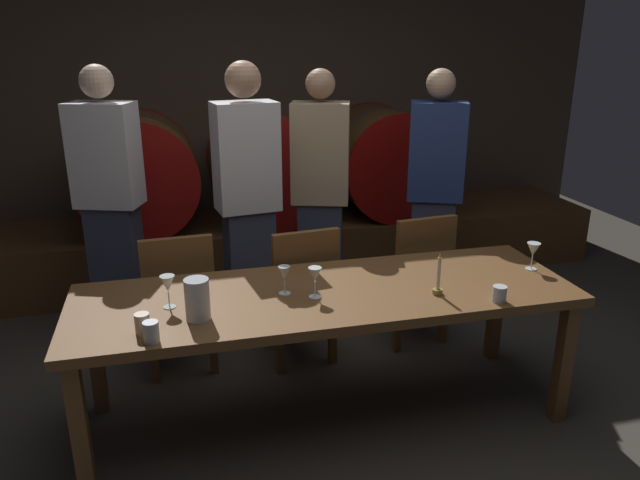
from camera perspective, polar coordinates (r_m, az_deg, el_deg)
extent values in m
plane|color=#3F3A33|center=(3.35, 1.56, -16.51)|extent=(8.10, 8.10, 0.00)
cube|color=#473A2D|center=(5.42, -6.31, 13.79)|extent=(6.23, 0.24, 2.93)
cube|color=brown|center=(5.15, -4.96, -0.48)|extent=(5.61, 0.90, 0.47)
cylinder|color=brown|center=(4.91, -16.73, 6.08)|extent=(0.88, 0.80, 0.88)
cylinder|color=#9E1411|center=(4.51, -16.89, 4.96)|extent=(0.90, 0.03, 0.90)
cylinder|color=#9E1411|center=(5.32, -16.60, 7.03)|extent=(0.90, 0.03, 0.90)
cylinder|color=#2D2D33|center=(4.91, -16.73, 6.08)|extent=(0.89, 0.04, 0.89)
cylinder|color=brown|center=(4.97, -5.13, 6.93)|extent=(0.88, 0.80, 0.88)
cylinder|color=#B21C16|center=(4.56, -4.29, 5.89)|extent=(0.90, 0.03, 0.90)
cylinder|color=#B21C16|center=(5.37, -5.86, 7.81)|extent=(0.90, 0.03, 0.90)
cylinder|color=#2D2D33|center=(4.97, -5.13, 6.93)|extent=(0.89, 0.04, 0.89)
cylinder|color=#513319|center=(5.22, 6.00, 7.48)|extent=(0.88, 0.80, 0.88)
cylinder|color=maroon|center=(4.84, 7.68, 6.52)|extent=(0.90, 0.03, 0.90)
cylinder|color=maroon|center=(5.60, 4.54, 8.31)|extent=(0.90, 0.03, 0.90)
cylinder|color=#2D2D33|center=(5.22, 6.00, 7.48)|extent=(0.89, 0.04, 0.89)
cube|color=brown|center=(3.03, 0.63, -5.26)|extent=(2.50, 0.80, 0.05)
cube|color=brown|center=(2.87, -21.74, -16.57)|extent=(0.07, 0.07, 0.67)
cube|color=brown|center=(3.40, 22.01, -10.73)|extent=(0.07, 0.07, 0.67)
cube|color=brown|center=(3.45, -20.45, -10.12)|extent=(0.07, 0.07, 0.67)
cube|color=brown|center=(3.90, 16.27, -6.19)|extent=(0.07, 0.07, 0.67)
cube|color=brown|center=(3.72, -13.22, -5.37)|extent=(0.42, 0.42, 0.04)
cube|color=brown|center=(3.47, -13.28, -3.09)|extent=(0.40, 0.06, 0.42)
cube|color=brown|center=(3.98, -10.70, -7.18)|extent=(0.05, 0.05, 0.42)
cube|color=brown|center=(3.97, -15.62, -7.66)|extent=(0.05, 0.05, 0.42)
cube|color=brown|center=(3.68, -10.08, -9.43)|extent=(0.05, 0.05, 0.42)
cube|color=brown|center=(3.67, -15.43, -9.97)|extent=(0.05, 0.05, 0.42)
cube|color=brown|center=(3.73, -2.19, -4.83)|extent=(0.44, 0.44, 0.04)
cube|color=brown|center=(3.48, -1.30, -2.48)|extent=(0.40, 0.08, 0.42)
cube|color=brown|center=(4.02, -0.59, -6.58)|extent=(0.05, 0.05, 0.42)
cube|color=brown|center=(3.93, -5.30, -7.29)|extent=(0.05, 0.05, 0.42)
cube|color=brown|center=(3.73, 1.19, -8.69)|extent=(0.05, 0.05, 0.42)
cube|color=brown|center=(3.64, -3.87, -9.53)|extent=(0.05, 0.05, 0.42)
cube|color=brown|center=(4.01, 8.50, -3.27)|extent=(0.44, 0.44, 0.04)
cube|color=brown|center=(3.78, 9.96, -0.99)|extent=(0.40, 0.08, 0.42)
cube|color=brown|center=(4.31, 9.28, -4.99)|extent=(0.05, 0.05, 0.42)
cube|color=brown|center=(4.17, 5.17, -5.70)|extent=(0.05, 0.05, 0.42)
cube|color=brown|center=(4.05, 11.63, -6.79)|extent=(0.05, 0.05, 0.42)
cube|color=brown|center=(3.89, 7.32, -7.63)|extent=(0.05, 0.05, 0.42)
cube|color=#33384C|center=(4.12, -18.48, -3.08)|extent=(0.35, 0.29, 0.93)
cube|color=silver|center=(3.91, -19.67, 7.58)|extent=(0.44, 0.35, 0.63)
sphere|color=beige|center=(3.86, -20.39, 13.89)|extent=(0.20, 0.20, 0.20)
cube|color=#33384C|center=(3.97, -6.57, -3.29)|extent=(0.33, 0.24, 0.89)
cube|color=silver|center=(3.75, -7.01, 7.80)|extent=(0.41, 0.29, 0.66)
sphere|color=tan|center=(3.69, -7.30, 14.83)|extent=(0.22, 0.22, 0.22)
cube|color=#33384C|center=(4.26, 0.03, -1.87)|extent=(0.35, 0.28, 0.85)
cube|color=tan|center=(4.06, 0.03, 8.22)|extent=(0.44, 0.35, 0.67)
sphere|color=tan|center=(4.00, 0.03, 14.56)|extent=(0.19, 0.19, 0.19)
cube|color=#33384C|center=(4.48, 10.38, -1.27)|extent=(0.35, 0.30, 0.83)
cube|color=navy|center=(4.29, 10.98, 8.23)|extent=(0.44, 0.37, 0.67)
sphere|color=#D8A884|center=(4.23, 11.37, 14.31)|extent=(0.20, 0.20, 0.20)
cylinder|color=olive|center=(3.04, 11.05, -4.80)|extent=(0.05, 0.05, 0.02)
cylinder|color=#EDE5CC|center=(3.01, 11.16, -3.13)|extent=(0.02, 0.02, 0.17)
cone|color=yellow|center=(2.97, 11.28, -1.42)|extent=(0.01, 0.01, 0.02)
cylinder|color=silver|center=(2.76, -11.52, -5.51)|extent=(0.11, 0.11, 0.19)
cylinder|color=silver|center=(2.94, -14.03, -6.16)|extent=(0.06, 0.06, 0.00)
cylinder|color=silver|center=(2.92, -14.09, -5.45)|extent=(0.01, 0.01, 0.08)
cone|color=silver|center=(2.89, -14.21, -4.05)|extent=(0.07, 0.07, 0.08)
cylinder|color=silver|center=(3.00, -3.35, -5.06)|extent=(0.06, 0.06, 0.00)
cylinder|color=silver|center=(2.98, -3.37, -4.46)|extent=(0.01, 0.01, 0.06)
cone|color=silver|center=(2.96, -3.39, -3.21)|extent=(0.06, 0.06, 0.08)
cylinder|color=white|center=(2.95, -0.48, -5.39)|extent=(0.06, 0.06, 0.00)
cylinder|color=white|center=(2.94, -0.48, -4.65)|extent=(0.01, 0.01, 0.08)
cone|color=white|center=(2.91, -0.48, -3.28)|extent=(0.07, 0.07, 0.07)
cylinder|color=white|center=(3.49, 19.32, -2.59)|extent=(0.06, 0.06, 0.00)
cylinder|color=white|center=(3.48, 19.39, -1.99)|extent=(0.01, 0.01, 0.07)
cone|color=white|center=(3.45, 19.52, -0.85)|extent=(0.07, 0.07, 0.07)
cylinder|color=beige|center=(2.70, -16.45, -7.59)|extent=(0.06, 0.06, 0.09)
cylinder|color=silver|center=(2.62, -15.68, -8.37)|extent=(0.07, 0.07, 0.09)
cylinder|color=silver|center=(3.02, 16.61, -4.90)|extent=(0.07, 0.07, 0.08)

